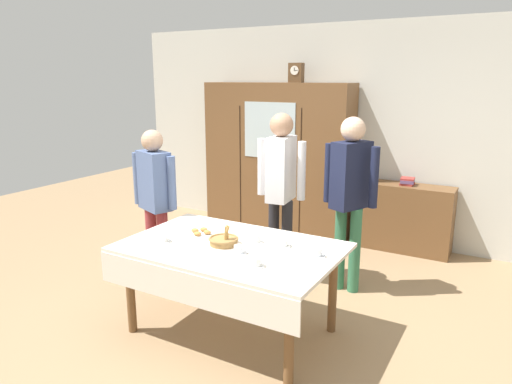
{
  "coord_description": "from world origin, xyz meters",
  "views": [
    {
      "loc": [
        1.9,
        -3.13,
        2.04
      ],
      "look_at": [
        0.0,
        0.2,
        1.1
      ],
      "focal_mm": 32.82,
      "sensor_mm": 36.0,
      "label": 1
    }
  ],
  "objects_px": {
    "tea_cup_near_right": "(283,243)",
    "tea_cup_far_right": "(239,250)",
    "spoon_back_edge": "(224,225)",
    "tea_cup_mid_left": "(317,253)",
    "dining_table": "(229,258)",
    "person_near_right_end": "(350,187)",
    "mantel_clock": "(296,73)",
    "tea_cup_center": "(256,239)",
    "bread_basket": "(224,240)",
    "person_by_cabinet": "(281,180)",
    "tea_cup_far_left": "(163,238)",
    "person_behind_table_left": "(155,192)",
    "bookshelf_low": "(405,218)",
    "book_stack": "(407,181)",
    "wall_cabinet": "(277,159)",
    "pastry_plate": "(201,233)",
    "tea_cup_back_edge": "(256,263)",
    "spoon_near_left": "(286,268)"
  },
  "relations": [
    {
      "from": "tea_cup_mid_left",
      "to": "person_by_cabinet",
      "type": "bearing_deg",
      "value": 128.72
    },
    {
      "from": "person_near_right_end",
      "to": "spoon_near_left",
      "type": "bearing_deg",
      "value": -88.92
    },
    {
      "from": "tea_cup_back_edge",
      "to": "person_near_right_end",
      "type": "distance_m",
      "value": 1.51
    },
    {
      "from": "bookshelf_low",
      "to": "spoon_near_left",
      "type": "distance_m",
      "value": 2.84
    },
    {
      "from": "tea_cup_far_right",
      "to": "tea_cup_near_right",
      "type": "bearing_deg",
      "value": 53.29
    },
    {
      "from": "book_stack",
      "to": "wall_cabinet",
      "type": "bearing_deg",
      "value": -178.29
    },
    {
      "from": "tea_cup_near_right",
      "to": "book_stack",
      "type": "bearing_deg",
      "value": 80.03
    },
    {
      "from": "book_stack",
      "to": "person_behind_table_left",
      "type": "height_order",
      "value": "person_behind_table_left"
    },
    {
      "from": "person_by_cabinet",
      "to": "dining_table",
      "type": "bearing_deg",
      "value": -83.79
    },
    {
      "from": "tea_cup_mid_left",
      "to": "bookshelf_low",
      "type": "bearing_deg",
      "value": 87.4
    },
    {
      "from": "tea_cup_near_right",
      "to": "pastry_plate",
      "type": "relative_size",
      "value": 0.46
    },
    {
      "from": "tea_cup_far_right",
      "to": "tea_cup_far_left",
      "type": "bearing_deg",
      "value": -172.9
    },
    {
      "from": "spoon_back_edge",
      "to": "tea_cup_mid_left",
      "type": "bearing_deg",
      "value": -15.7
    },
    {
      "from": "tea_cup_back_edge",
      "to": "person_by_cabinet",
      "type": "xyz_separation_m",
      "value": [
        -0.51,
        1.39,
        0.27
      ]
    },
    {
      "from": "pastry_plate",
      "to": "spoon_back_edge",
      "type": "height_order",
      "value": "pastry_plate"
    },
    {
      "from": "tea_cup_center",
      "to": "tea_cup_near_right",
      "type": "bearing_deg",
      "value": 6.65
    },
    {
      "from": "book_stack",
      "to": "person_behind_table_left",
      "type": "distance_m",
      "value": 2.92
    },
    {
      "from": "tea_cup_far_right",
      "to": "bread_basket",
      "type": "xyz_separation_m",
      "value": [
        -0.21,
        0.1,
        0.01
      ]
    },
    {
      "from": "bread_basket",
      "to": "person_by_cabinet",
      "type": "distance_m",
      "value": 1.17
    },
    {
      "from": "tea_cup_back_edge",
      "to": "person_behind_table_left",
      "type": "relative_size",
      "value": 0.08
    },
    {
      "from": "tea_cup_back_edge",
      "to": "pastry_plate",
      "type": "height_order",
      "value": "tea_cup_back_edge"
    },
    {
      "from": "tea_cup_far_left",
      "to": "person_behind_table_left",
      "type": "relative_size",
      "value": 0.08
    },
    {
      "from": "tea_cup_far_right",
      "to": "person_near_right_end",
      "type": "distance_m",
      "value": 1.42
    },
    {
      "from": "tea_cup_near_right",
      "to": "tea_cup_back_edge",
      "type": "distance_m",
      "value": 0.45
    },
    {
      "from": "bookshelf_low",
      "to": "person_behind_table_left",
      "type": "height_order",
      "value": "person_behind_table_left"
    },
    {
      "from": "tea_cup_mid_left",
      "to": "person_behind_table_left",
      "type": "xyz_separation_m",
      "value": [
        -1.86,
        0.34,
        0.17
      ]
    },
    {
      "from": "bread_basket",
      "to": "person_by_cabinet",
      "type": "bearing_deg",
      "value": 93.32
    },
    {
      "from": "tea_cup_near_right",
      "to": "person_by_cabinet",
      "type": "xyz_separation_m",
      "value": [
        -0.49,
        0.94,
        0.27
      ]
    },
    {
      "from": "dining_table",
      "to": "bookshelf_low",
      "type": "xyz_separation_m",
      "value": [
        0.79,
        2.64,
        -0.25
      ]
    },
    {
      "from": "dining_table",
      "to": "tea_cup_far_right",
      "type": "height_order",
      "value": "tea_cup_far_right"
    },
    {
      "from": "person_by_cabinet",
      "to": "tea_cup_near_right",
      "type": "bearing_deg",
      "value": -62.22
    },
    {
      "from": "tea_cup_near_right",
      "to": "tea_cup_mid_left",
      "type": "distance_m",
      "value": 0.32
    },
    {
      "from": "dining_table",
      "to": "person_near_right_end",
      "type": "relative_size",
      "value": 1.01
    },
    {
      "from": "book_stack",
      "to": "person_by_cabinet",
      "type": "relative_size",
      "value": 0.11
    },
    {
      "from": "tea_cup_near_right",
      "to": "spoon_near_left",
      "type": "bearing_deg",
      "value": -61.26
    },
    {
      "from": "mantel_clock",
      "to": "tea_cup_center",
      "type": "xyz_separation_m",
      "value": [
        0.78,
        -2.4,
        -1.32
      ]
    },
    {
      "from": "bread_basket",
      "to": "spoon_near_left",
      "type": "height_order",
      "value": "bread_basket"
    },
    {
      "from": "spoon_near_left",
      "to": "pastry_plate",
      "type": "bearing_deg",
      "value": 162.55
    },
    {
      "from": "mantel_clock",
      "to": "book_stack",
      "type": "bearing_deg",
      "value": 2.04
    },
    {
      "from": "mantel_clock",
      "to": "person_behind_table_left",
      "type": "relative_size",
      "value": 0.15
    },
    {
      "from": "tea_cup_near_right",
      "to": "tea_cup_far_right",
      "type": "height_order",
      "value": "same"
    },
    {
      "from": "bread_basket",
      "to": "tea_cup_mid_left",
      "type": "bearing_deg",
      "value": 9.78
    },
    {
      "from": "pastry_plate",
      "to": "tea_cup_far_left",
      "type": "bearing_deg",
      "value": -119.36
    },
    {
      "from": "spoon_near_left",
      "to": "person_near_right_end",
      "type": "xyz_separation_m",
      "value": [
        -0.03,
        1.42,
        0.29
      ]
    },
    {
      "from": "mantel_clock",
      "to": "spoon_near_left",
      "type": "distance_m",
      "value": 3.31
    },
    {
      "from": "bookshelf_low",
      "to": "tea_cup_near_right",
      "type": "bearing_deg",
      "value": -99.97
    },
    {
      "from": "book_stack",
      "to": "tea_cup_far_right",
      "type": "xyz_separation_m",
      "value": [
        -0.65,
        -2.72,
        -0.08
      ]
    },
    {
      "from": "wall_cabinet",
      "to": "tea_cup_far_right",
      "type": "relative_size",
      "value": 15.4
    },
    {
      "from": "bookshelf_low",
      "to": "pastry_plate",
      "type": "bearing_deg",
      "value": -114.65
    },
    {
      "from": "person_by_cabinet",
      "to": "person_near_right_end",
      "type": "bearing_deg",
      "value": 7.74
    }
  ]
}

